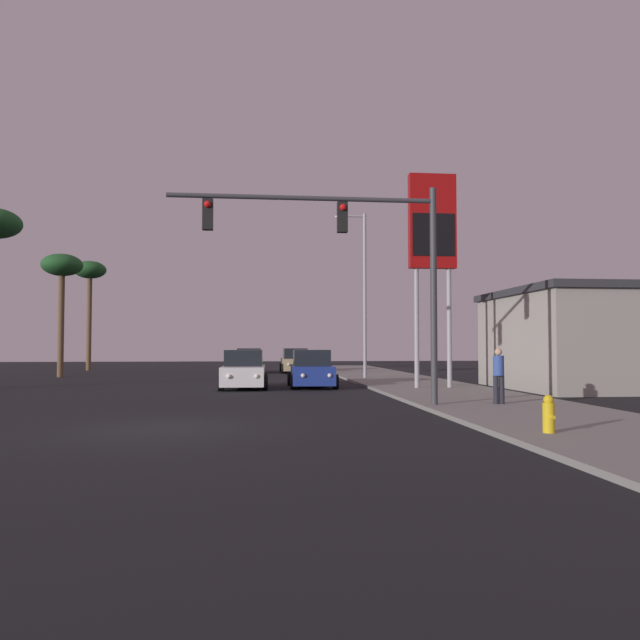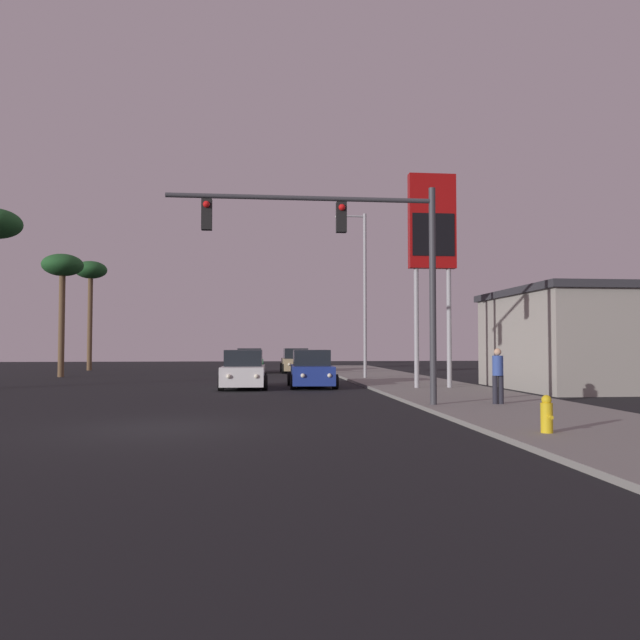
# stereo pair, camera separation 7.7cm
# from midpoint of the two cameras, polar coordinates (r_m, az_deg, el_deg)

# --- Properties ---
(ground_plane) EXTENTS (120.00, 120.00, 0.00)m
(ground_plane) POSITION_cam_midpoint_polar(r_m,az_deg,el_deg) (14.78, -14.36, -9.56)
(ground_plane) COLOR black
(sidewalk_right) EXTENTS (5.00, 60.00, 0.12)m
(sidewalk_right) POSITION_cam_midpoint_polar(r_m,az_deg,el_deg) (25.64, 10.92, -6.36)
(sidewalk_right) COLOR gray
(sidewalk_right) RESTS_ON ground
(building_gas_station) EXTENTS (10.30, 8.30, 4.30)m
(building_gas_station) POSITION_cam_midpoint_polar(r_m,az_deg,el_deg) (30.09, 25.97, -1.57)
(building_gas_station) COLOR gray
(building_gas_station) RESTS_ON ground
(car_blue) EXTENTS (2.04, 4.34, 1.68)m
(car_blue) POSITION_cam_midpoint_polar(r_m,az_deg,el_deg) (28.07, -0.70, -4.62)
(car_blue) COLOR navy
(car_blue) RESTS_ON ground
(car_tan) EXTENTS (2.04, 4.32, 1.68)m
(car_tan) POSITION_cam_midpoint_polar(r_m,az_deg,el_deg) (43.28, -2.19, -3.82)
(car_tan) COLOR tan
(car_tan) RESTS_ON ground
(car_white) EXTENTS (2.04, 4.33, 1.68)m
(car_white) POSITION_cam_midpoint_polar(r_m,az_deg,el_deg) (27.54, -6.92, -4.65)
(car_white) COLOR silver
(car_white) RESTS_ON ground
(car_green) EXTENTS (2.04, 4.33, 1.68)m
(car_green) POSITION_cam_midpoint_polar(r_m,az_deg,el_deg) (43.17, -6.45, -3.81)
(car_green) COLOR #195933
(car_green) RESTS_ON ground
(traffic_light_mast) EXTENTS (7.98, 0.36, 6.50)m
(traffic_light_mast) POSITION_cam_midpoint_polar(r_m,az_deg,el_deg) (18.61, 3.45, 6.58)
(traffic_light_mast) COLOR #38383D
(traffic_light_mast) RESTS_ON sidewalk_right
(street_lamp) EXTENTS (1.74, 0.24, 9.00)m
(street_lamp) POSITION_cam_midpoint_polar(r_m,az_deg,el_deg) (34.20, 3.98, 3.10)
(street_lamp) COLOR #99999E
(street_lamp) RESTS_ON sidewalk_right
(gas_station_sign) EXTENTS (2.00, 0.42, 9.00)m
(gas_station_sign) POSITION_cam_midpoint_polar(r_m,az_deg,el_deg) (26.95, 10.30, 7.83)
(gas_station_sign) COLOR #99999E
(gas_station_sign) RESTS_ON sidewalk_right
(fire_hydrant) EXTENTS (0.24, 0.34, 0.76)m
(fire_hydrant) POSITION_cam_midpoint_polar(r_m,az_deg,el_deg) (13.48, 20.17, -8.11)
(fire_hydrant) COLOR gold
(fire_hydrant) RESTS_ON sidewalk_right
(pedestrian_on_sidewalk) EXTENTS (0.34, 0.32, 1.67)m
(pedestrian_on_sidewalk) POSITION_cam_midpoint_polar(r_m,az_deg,el_deg) (19.59, 16.06, -4.71)
(pedestrian_on_sidewalk) COLOR #23232D
(pedestrian_on_sidewalk) RESTS_ON sidewalk_right
(palm_tree_mid) EXTENTS (2.40, 2.40, 7.36)m
(palm_tree_mid) POSITION_cam_midpoint_polar(r_m,az_deg,el_deg) (40.45, -22.43, 4.19)
(palm_tree_mid) COLOR brown
(palm_tree_mid) RESTS_ON ground
(palm_tree_far) EXTENTS (2.40, 2.40, 8.27)m
(palm_tree_far) POSITION_cam_midpoint_polar(r_m,az_deg,el_deg) (50.37, -20.20, 3.83)
(palm_tree_far) COLOR brown
(palm_tree_far) RESTS_ON ground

